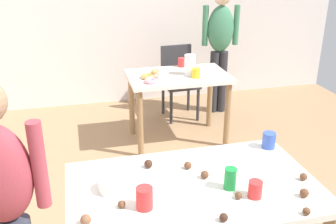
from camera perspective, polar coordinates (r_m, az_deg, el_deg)
name	(u,v)px	position (r m, az deg, el deg)	size (l,w,h in m)	color
wall_back	(105,4)	(5.15, -9.26, 15.34)	(6.40, 0.10, 2.60)	silver
dining_table_near	(193,199)	(2.22, 3.74, -12.59)	(1.37, 0.81, 0.75)	silver
dining_table_far	(178,86)	(4.06, 1.49, 3.87)	(1.03, 0.66, 0.75)	silver
chair_far_table	(178,77)	(4.77, 1.54, 5.15)	(0.42, 0.42, 0.87)	#2D2D33
person_girl_near	(2,198)	(2.03, -23.15, -11.55)	(0.46, 0.24, 1.44)	#383D4C
person_adult_far	(220,40)	(4.82, 7.65, 10.48)	(0.45, 0.23, 1.55)	#28282D
mixing_bowl	(114,185)	(2.13, -7.92, -10.54)	(0.16, 0.16, 0.06)	white
soda_can	(230,179)	(2.13, 9.12, -9.62)	(0.07, 0.07, 0.12)	#198438
fork_near	(197,208)	(2.00, 4.26, -13.82)	(0.17, 0.02, 0.01)	silver
cup_near_0	(269,140)	(2.60, 14.59, -4.05)	(0.08, 0.08, 0.10)	#3351B2
cup_near_1	(144,198)	(1.96, -3.48, -12.49)	(0.08, 0.08, 0.12)	red
cup_near_2	(255,189)	(2.09, 12.67, -11.00)	(0.07, 0.07, 0.09)	red
cake_ball_0	(306,211)	(2.05, 19.65, -13.55)	(0.04, 0.04, 0.04)	brown
cake_ball_1	(303,177)	(2.32, 19.26, -8.95)	(0.04, 0.04, 0.04)	brown
cake_ball_2	(239,196)	(2.08, 10.31, -11.98)	(0.04, 0.04, 0.04)	brown
cake_ball_3	(122,204)	(2.00, -6.83, -13.30)	(0.04, 0.04, 0.04)	brown
cake_ball_4	(304,193)	(2.18, 19.36, -11.13)	(0.05, 0.05, 0.05)	brown
cake_ball_5	(205,175)	(2.22, 5.41, -9.12)	(0.05, 0.05, 0.05)	brown
cake_ball_6	(224,217)	(1.92, 8.17, -15.05)	(0.04, 0.04, 0.04)	#3D2319
cake_ball_7	(86,220)	(1.92, -11.98, -15.20)	(0.05, 0.05, 0.05)	brown
cake_ball_8	(188,165)	(2.30, 2.94, -7.84)	(0.05, 0.05, 0.05)	brown
cake_ball_9	(148,164)	(2.31, -2.90, -7.59)	(0.05, 0.05, 0.05)	#3D2319
pitcher_far	(190,65)	(3.99, 3.23, 6.92)	(0.11, 0.11, 0.21)	white
cup_far_0	(182,62)	(4.28, 2.01, 7.29)	(0.08, 0.08, 0.10)	red
cup_far_1	(196,73)	(3.91, 4.15, 5.73)	(0.08, 0.08, 0.10)	yellow
cup_far_2	(161,73)	(3.88, -1.01, 5.74)	(0.08, 0.08, 0.11)	white
donut_far_0	(157,71)	(4.06, -1.67, 5.97)	(0.12, 0.12, 0.03)	gold
donut_far_1	(151,81)	(3.76, -2.49, 4.60)	(0.13, 0.13, 0.04)	pink
donut_far_2	(148,76)	(3.89, -2.99, 5.25)	(0.14, 0.14, 0.04)	gold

